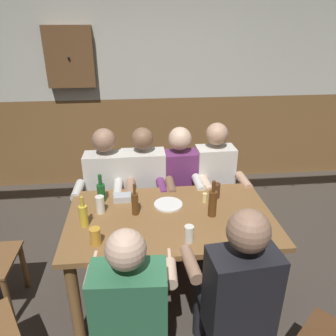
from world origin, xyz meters
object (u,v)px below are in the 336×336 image
object	(u,v)px
person_2	(181,185)
person_4	(130,302)
person_1	(144,185)
bottle_0	(101,191)
pint_glass_2	(189,234)
condiment_caddy	(122,198)
plate_0	(169,204)
bottle_2	(135,203)
bottle_1	(84,215)
pint_glass_0	(258,221)
person_3	(216,182)
person_5	(235,288)
table_candle	(205,198)
person_0	(107,187)
pint_glass_3	(100,205)
pint_glass_4	(95,236)
dining_table	(170,229)
wall_dart_cabinet	(70,57)
bottle_3	(213,203)
pint_glass_1	(216,191)

from	to	relation	value
person_2	person_4	distance (m)	1.46
person_1	bottle_0	bearing A→B (deg)	49.92
person_2	pint_glass_2	world-z (taller)	person_2
condiment_caddy	bottle_0	xyz separation A→B (m)	(-0.17, 0.01, 0.06)
plate_0	bottle_2	size ratio (longest dim) A/B	0.89
bottle_1	pint_glass_0	world-z (taller)	bottle_1
condiment_caddy	plate_0	bearing A→B (deg)	-17.90
person_3	person_5	world-z (taller)	person_5
person_1	bottle_0	xyz separation A→B (m)	(-0.35, -0.41, 0.18)
table_candle	bottle_1	distance (m)	0.95
person_5	table_candle	size ratio (longest dim) A/B	15.74
person_0	pint_glass_3	distance (m)	0.61
pint_glass_4	condiment_caddy	bearing A→B (deg)	73.73
dining_table	person_5	bearing A→B (deg)	-66.41
person_3	person_2	bearing A→B (deg)	-0.25
wall_dart_cabinet	bottle_2	bearing A→B (deg)	-70.95
table_candle	pint_glass_0	xyz separation A→B (m)	(0.30, -0.39, 0.01)
person_5	bottle_1	distance (m)	1.13
dining_table	person_0	xyz separation A→B (m)	(-0.52, 0.70, 0.03)
person_5	bottle_3	size ratio (longest dim) A/B	4.35
dining_table	plate_0	xyz separation A→B (m)	(0.00, 0.15, 0.12)
table_candle	pint_glass_1	size ratio (longest dim) A/B	0.65
bottle_1	pint_glass_1	distance (m)	1.07
person_2	person_4	world-z (taller)	person_2
person_5	plate_0	bearing A→B (deg)	104.22
person_4	person_5	size ratio (longest dim) A/B	0.94
person_5	person_0	bearing A→B (deg)	115.49
bottle_0	pint_glass_2	bearing A→B (deg)	-44.35
pint_glass_0	bottle_3	bearing A→B (deg)	146.65
pint_glass_2	person_5	bearing A→B (deg)	-60.15
table_candle	pint_glass_1	xyz separation A→B (m)	(0.11, 0.07, 0.02)
person_5	condiment_caddy	world-z (taller)	person_5
person_1	pint_glass_1	bearing A→B (deg)	142.18
person_0	bottle_2	world-z (taller)	person_0
person_5	dining_table	bearing A→B (deg)	108.40
person_1	person_5	bearing A→B (deg)	109.36
pint_glass_1	pint_glass_2	xyz separation A→B (m)	(-0.31, -0.56, -0.00)
condiment_caddy	person_2	bearing A→B (deg)	37.08
person_4	bottle_0	size ratio (longest dim) A/B	5.10
person_3	bottle_0	world-z (taller)	person_3
dining_table	pint_glass_2	world-z (taller)	pint_glass_2
person_3	condiment_caddy	bearing A→B (deg)	24.04
person_2	pint_glass_4	size ratio (longest dim) A/B	10.27
person_0	plate_0	size ratio (longest dim) A/B	5.42
person_4	wall_dart_cabinet	size ratio (longest dim) A/B	1.70
person_1	pint_glass_2	bearing A→B (deg)	104.90
person_5	pint_glass_3	bearing A→B (deg)	130.82
plate_0	bottle_1	world-z (taller)	bottle_1
person_1	person_3	world-z (taller)	person_3
person_2	pint_glass_0	distance (m)	1.00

